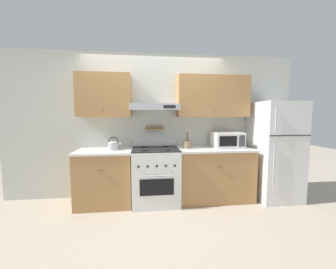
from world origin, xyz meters
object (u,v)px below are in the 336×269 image
at_px(tea_kettle, 114,145).
at_px(utensil_crock, 187,144).
at_px(stove_range, 156,175).
at_px(microwave, 227,140).
at_px(refrigerator, 274,151).

bearing_deg(tea_kettle, utensil_crock, 0.00).
relative_size(tea_kettle, utensil_crock, 0.81).
distance_m(stove_range, microwave, 1.39).
bearing_deg(utensil_crock, tea_kettle, -180.00).
xyz_separation_m(microwave, utensil_crock, (-0.72, -0.02, -0.07)).
bearing_deg(utensil_crock, stove_range, -173.46).
bearing_deg(microwave, refrigerator, -8.05).
bearing_deg(tea_kettle, stove_range, -5.27).
distance_m(refrigerator, microwave, 0.85).
xyz_separation_m(tea_kettle, utensil_crock, (1.23, 0.00, -0.01)).
bearing_deg(stove_range, microwave, 3.65).
height_order(refrigerator, utensil_crock, refrigerator).
bearing_deg(stove_range, tea_kettle, 174.73).
bearing_deg(refrigerator, utensil_crock, 176.34).
relative_size(stove_range, tea_kettle, 4.58).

